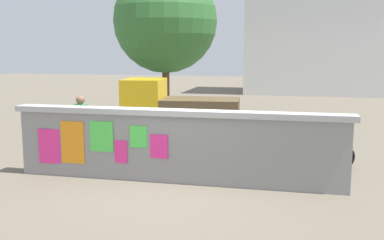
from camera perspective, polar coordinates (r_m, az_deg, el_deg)
name	(u,v)px	position (r m, az deg, el deg)	size (l,w,h in m)	color
ground	(230,123)	(17.35, 4.79, -0.35)	(60.00, 60.00, 0.00)	#6B6051
poster_wall	(175,145)	(9.49, -2.16, -3.17)	(7.19, 0.42, 1.54)	gray
auto_rickshaw_truck	(175,109)	(14.32, -2.14, 1.35)	(3.72, 1.82, 1.85)	black
motorcycle	(315,149)	(11.02, 15.19, -3.54)	(1.90, 0.56, 0.87)	black
bicycle_near	(127,151)	(11.03, -8.13, -3.83)	(1.71, 0.44, 0.95)	black
bicycle_far	(215,155)	(10.51, 2.94, -4.39)	(1.69, 0.50, 0.95)	black
person_walking	(81,120)	(11.87, -13.77, -0.04)	(0.48, 0.48, 1.62)	purple
tree_roadside	(165,21)	(19.18, -3.37, 12.32)	(4.30, 4.30, 6.08)	brown
building_background	(324,18)	(30.33, 16.23, 12.23)	(9.73, 5.33, 9.42)	white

